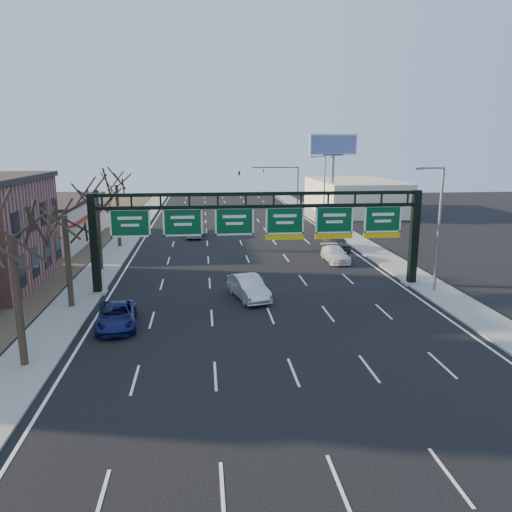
{
  "coord_description": "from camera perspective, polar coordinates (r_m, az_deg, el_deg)",
  "views": [
    {
      "loc": [
        -4.07,
        -27.41,
        10.46
      ],
      "look_at": [
        -0.6,
        4.9,
        3.2
      ],
      "focal_mm": 35.0,
      "sensor_mm": 36.0,
      "label": 1
    }
  ],
  "objects": [
    {
      "name": "tree_mid",
      "position": [
        43.37,
        -17.93,
        8.55
      ],
      "size": [
        3.6,
        3.6,
        9.24
      ],
      "color": "#2F231A",
      "rests_on": "sidewalk_left"
    },
    {
      "name": "tree_far",
      "position": [
        53.21,
        -15.76,
        8.93
      ],
      "size": [
        3.6,
        3.6,
        8.86
      ],
      "color": "#2F231A",
      "rests_on": "sidewalk_left"
    },
    {
      "name": "lane_markings",
      "position": [
        48.72,
        -1.19,
        0.2
      ],
      "size": [
        21.6,
        120.0,
        0.01
      ],
      "primitive_type": "cube",
      "color": "white",
      "rests_on": "ground"
    },
    {
      "name": "building_right_distant",
      "position": [
        81.45,
        11.17,
        6.75
      ],
      "size": [
        12.0,
        20.0,
        5.0
      ],
      "primitive_type": "cube",
      "color": "beige",
      "rests_on": "ground"
    },
    {
      "name": "car_blue_suv",
      "position": [
        30.52,
        -15.66,
        -6.6
      ],
      "size": [
        2.75,
        5.06,
        1.35
      ],
      "primitive_type": "imported",
      "rotation": [
        0.0,
        0.0,
        0.11
      ],
      "color": "#131955",
      "rests_on": "ground"
    },
    {
      "name": "car_silver_distant",
      "position": [
        58.26,
        -6.9,
        2.98
      ],
      "size": [
        2.24,
        5.13,
        1.64
      ],
      "primitive_type": "imported",
      "rotation": [
        0.0,
        0.0,
        -0.1
      ],
      "color": "#AEADB2",
      "rests_on": "ground"
    },
    {
      "name": "billboard_right",
      "position": [
        74.87,
        8.8,
        11.38
      ],
      "size": [
        7.0,
        0.5,
        12.0
      ],
      "color": "slate",
      "rests_on": "ground"
    },
    {
      "name": "sidewalk_right",
      "position": [
        51.38,
        13.18,
        0.58
      ],
      "size": [
        3.0,
        120.0,
        0.12
      ],
      "primitive_type": "cube",
      "color": "gray",
      "rests_on": "ground"
    },
    {
      "name": "tree_near",
      "position": [
        25.16,
        -26.47,
        4.49
      ],
      "size": [
        3.6,
        3.6,
        8.86
      ],
      "color": "#2F231A",
      "rests_on": "sidewalk_left"
    },
    {
      "name": "sign_gantry",
      "position": [
        36.13,
        0.68,
        3.31
      ],
      "size": [
        24.6,
        1.2,
        7.2
      ],
      "color": "black",
      "rests_on": "ground"
    },
    {
      "name": "sidewalk_left",
      "position": [
        49.31,
        -16.18,
        -0.09
      ],
      "size": [
        3.0,
        120.0,
        0.12
      ],
      "primitive_type": "cube",
      "color": "gray",
      "rests_on": "ground"
    },
    {
      "name": "car_silver_sedan",
      "position": [
        34.61,
        -0.86,
        -3.61
      ],
      "size": [
        2.84,
        5.13,
        1.6
      ],
      "primitive_type": "imported",
      "rotation": [
        0.0,
        0.0,
        0.25
      ],
      "color": "#B8B9BD",
      "rests_on": "ground"
    },
    {
      "name": "traffic_signal_mast",
      "position": [
        83.13,
        0.63,
        9.17
      ],
      "size": [
        10.16,
        0.54,
        7.0
      ],
      "color": "black",
      "rests_on": "ground"
    },
    {
      "name": "car_white_wagon",
      "position": [
        46.18,
        9.05,
        0.2
      ],
      "size": [
        2.01,
        4.7,
        1.35
      ],
      "primitive_type": "imported",
      "rotation": [
        0.0,
        0.0,
        0.03
      ],
      "color": "white",
      "rests_on": "ground"
    },
    {
      "name": "car_grey_far",
      "position": [
        51.47,
        9.17,
        1.58
      ],
      "size": [
        2.21,
        4.66,
        1.54
      ],
      "primitive_type": "imported",
      "rotation": [
        0.0,
        0.0,
        0.09
      ],
      "color": "#38393C",
      "rests_on": "ground"
    },
    {
      "name": "tree_gantry",
      "position": [
        33.73,
        -21.22,
        6.05
      ],
      "size": [
        3.6,
        3.6,
        8.48
      ],
      "color": "#2F231A",
      "rests_on": "sidewalk_left"
    },
    {
      "name": "ground",
      "position": [
        29.62,
        2.19,
        -8.1
      ],
      "size": [
        160.0,
        160.0,
        0.0
      ],
      "primitive_type": "plane",
      "color": "black",
      "rests_on": "ground"
    },
    {
      "name": "streetlight_near",
      "position": [
        37.66,
        20.04,
        3.62
      ],
      "size": [
        2.15,
        0.22,
        9.0
      ],
      "color": "slate",
      "rests_on": "sidewalk_right"
    },
    {
      "name": "cream_strip",
      "position": [
        59.58,
        -23.11,
        3.77
      ],
      "size": [
        10.9,
        18.4,
        4.7
      ],
      "color": "beige",
      "rests_on": "ground"
    },
    {
      "name": "streetlight_far",
      "position": [
        69.61,
        7.71,
        8.05
      ],
      "size": [
        2.15,
        0.22,
        9.0
      ],
      "color": "slate",
      "rests_on": "sidewalk_right"
    }
  ]
}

